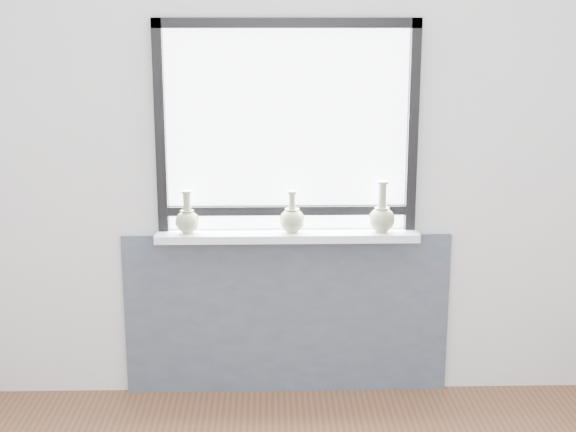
{
  "coord_description": "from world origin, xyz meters",
  "views": [
    {
      "loc": [
        -0.09,
        -2.2,
        1.92
      ],
      "look_at": [
        0.0,
        1.55,
        1.02
      ],
      "focal_mm": 50.0,
      "sensor_mm": 36.0,
      "label": 1
    }
  ],
  "objects_px": {
    "windowsill": "(287,236)",
    "vase_a": "(187,219)",
    "vase_b": "(292,219)",
    "vase_c": "(382,217)"
  },
  "relations": [
    {
      "from": "vase_b",
      "to": "vase_a",
      "type": "bearing_deg",
      "value": 179.64
    },
    {
      "from": "windowsill",
      "to": "vase_a",
      "type": "bearing_deg",
      "value": -179.02
    },
    {
      "from": "vase_b",
      "to": "windowsill",
      "type": "bearing_deg",
      "value": 154.15
    },
    {
      "from": "vase_a",
      "to": "vase_b",
      "type": "height_order",
      "value": "vase_a"
    },
    {
      "from": "windowsill",
      "to": "vase_a",
      "type": "xyz_separation_m",
      "value": [
        -0.5,
        -0.01,
        0.09
      ]
    },
    {
      "from": "windowsill",
      "to": "vase_b",
      "type": "bearing_deg",
      "value": -25.85
    },
    {
      "from": "windowsill",
      "to": "vase_c",
      "type": "distance_m",
      "value": 0.49
    },
    {
      "from": "windowsill",
      "to": "vase_a",
      "type": "distance_m",
      "value": 0.51
    },
    {
      "from": "vase_a",
      "to": "vase_b",
      "type": "bearing_deg",
      "value": -0.36
    },
    {
      "from": "vase_b",
      "to": "vase_c",
      "type": "xyz_separation_m",
      "value": [
        0.45,
        0.0,
        0.01
      ]
    }
  ]
}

